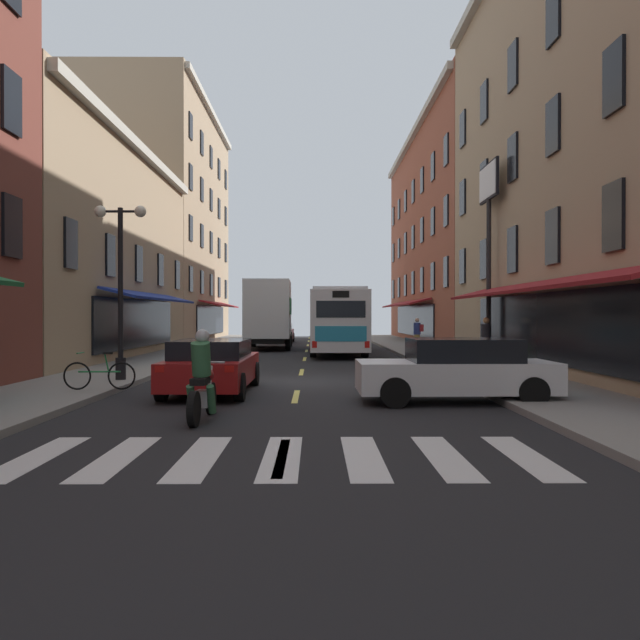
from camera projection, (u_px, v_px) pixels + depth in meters
ground_plane at (299, 383)px, 18.72m from camera, size 34.80×80.00×0.10m
lane_centre_dashes at (299, 382)px, 18.47m from camera, size 0.14×73.90×0.01m
crosswalk_near at (282, 457)px, 8.72m from camera, size 7.10×2.80×0.01m
sidewalk_left at (96, 379)px, 18.67m from camera, size 3.00×80.00×0.14m
sidewalk_right at (502, 379)px, 18.77m from camera, size 3.00×80.00×0.14m
billboard_sign at (489, 216)px, 24.48m from camera, size 0.40×2.38×7.53m
transit_bus at (337, 320)px, 32.53m from camera, size 2.71×11.34×3.15m
box_truck at (269, 315)px, 36.60m from camera, size 2.57×7.42×3.80m
sedan_near at (457, 370)px, 14.18m from camera, size 4.29×1.97×1.40m
sedan_mid at (280, 333)px, 44.87m from camera, size 1.90×4.64×1.33m
sedan_far at (212, 365)px, 15.88m from camera, size 1.98×4.67×1.31m
motorcycle_rider at (202, 382)px, 11.71m from camera, size 0.62×2.07×1.66m
bicycle_near at (100, 375)px, 15.36m from camera, size 1.71×0.48×0.91m
pedestrian_near at (418, 333)px, 33.19m from camera, size 0.52×0.40×1.63m
pedestrian_mid at (486, 340)px, 23.14m from camera, size 0.36×0.36×1.70m
street_lamp_twin at (121, 283)px, 17.80m from camera, size 1.42×0.32×4.80m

